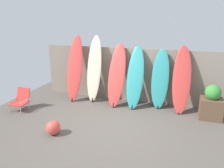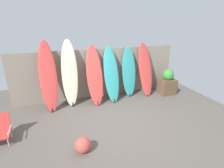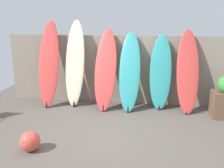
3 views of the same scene
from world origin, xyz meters
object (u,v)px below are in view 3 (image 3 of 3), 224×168
(surfboard_red_0, at_px, (49,64))
(beach_ball, at_px, (30,141))
(surfboard_red_2, at_px, (106,70))
(surfboard_red_5, at_px, (188,72))
(surfboard_teal_4, at_px, (161,73))
(surfboard_cream_1, at_px, (75,64))
(surfboard_teal_3, at_px, (130,72))

(surfboard_red_0, relative_size, beach_ball, 6.26)
(surfboard_red_0, bearing_deg, surfboard_red_2, -0.28)
(surfboard_red_2, relative_size, surfboard_red_5, 1.00)
(surfboard_red_2, distance_m, surfboard_teal_4, 1.37)
(beach_ball, bearing_deg, surfboard_cream_1, 88.32)
(surfboard_cream_1, distance_m, surfboard_red_2, 0.83)
(surfboard_cream_1, relative_size, surfboard_red_2, 1.11)
(surfboard_teal_3, relative_size, beach_ball, 5.44)
(surfboard_red_0, distance_m, surfboard_cream_1, 0.68)
(surfboard_red_0, distance_m, surfboard_teal_3, 2.10)
(surfboard_cream_1, bearing_deg, surfboard_red_0, -172.56)
(surfboard_cream_1, bearing_deg, surfboard_red_2, -6.65)
(surfboard_teal_4, distance_m, beach_ball, 3.47)
(surfboard_cream_1, bearing_deg, surfboard_teal_4, 1.61)
(surfboard_red_0, xyz_separation_m, beach_ball, (0.60, -2.39, -0.92))
(surfboard_teal_4, bearing_deg, surfboard_cream_1, -178.39)
(surfboard_red_0, xyz_separation_m, surfboard_red_2, (1.49, -0.01, -0.11))
(surfboard_red_2, bearing_deg, beach_ball, -110.45)
(surfboard_cream_1, bearing_deg, beach_ball, -91.68)
(surfboard_red_0, xyz_separation_m, surfboard_cream_1, (0.67, 0.09, 0.00))
(surfboard_cream_1, height_order, surfboard_red_5, surfboard_cream_1)
(surfboard_red_0, distance_m, surfboard_teal_4, 2.86)
(surfboard_teal_3, bearing_deg, surfboard_teal_4, 11.41)
(surfboard_red_0, bearing_deg, surfboard_red_5, 0.84)
(surfboard_teal_3, distance_m, beach_ball, 2.92)
(surfboard_red_0, height_order, surfboard_teal_4, surfboard_red_0)
(surfboard_teal_4, bearing_deg, surfboard_red_5, -8.75)
(surfboard_red_5, distance_m, beach_ball, 3.86)
(surfboard_cream_1, relative_size, surfboard_teal_3, 1.15)
(surfboard_red_0, height_order, surfboard_cream_1, surfboard_cream_1)
(surfboard_teal_4, bearing_deg, surfboard_teal_3, -168.59)
(surfboard_teal_4, bearing_deg, beach_ball, -131.53)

